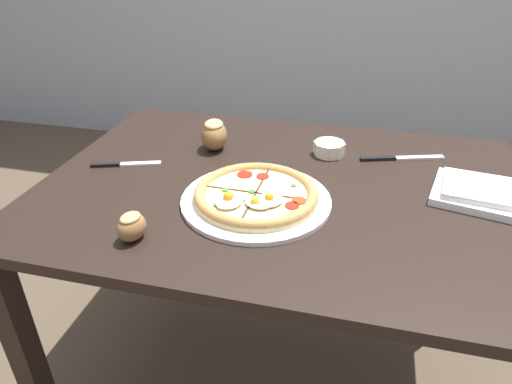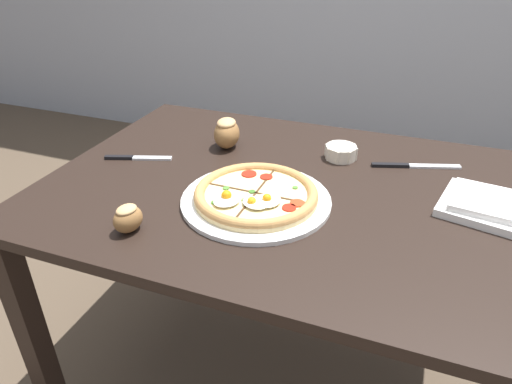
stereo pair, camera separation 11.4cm
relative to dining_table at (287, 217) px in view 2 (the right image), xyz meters
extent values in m
plane|color=brown|center=(0.00, 0.00, -0.66)|extent=(12.00, 12.00, 0.00)
cube|color=black|center=(0.00, 0.00, 0.09)|extent=(1.31, 0.93, 0.03)
cube|color=black|center=(-0.60, -0.41, -0.29)|extent=(0.06, 0.06, 0.73)
cube|color=black|center=(-0.60, 0.41, -0.29)|extent=(0.06, 0.06, 0.73)
cube|color=black|center=(0.60, 0.41, -0.29)|extent=(0.06, 0.06, 0.73)
cylinder|color=white|center=(-0.05, -0.11, 0.11)|extent=(0.38, 0.38, 0.01)
cylinder|color=#E5C684|center=(-0.05, -0.11, 0.12)|extent=(0.31, 0.31, 0.01)
cylinder|color=beige|center=(-0.05, -0.11, 0.13)|extent=(0.27, 0.27, 0.00)
torus|color=tan|center=(-0.05, -0.11, 0.13)|extent=(0.31, 0.31, 0.03)
cube|color=#472D19|center=(-0.05, -0.04, 0.13)|extent=(0.01, 0.13, 0.00)
cube|color=#472D19|center=(-0.12, -0.11, 0.13)|extent=(0.13, 0.01, 0.00)
cube|color=#472D19|center=(-0.05, -0.18, 0.13)|extent=(0.01, 0.13, 0.00)
cube|color=#472D19|center=(0.02, -0.11, 0.13)|extent=(0.13, 0.01, 0.00)
cylinder|color=red|center=(0.05, -0.15, 0.13)|extent=(0.03, 0.03, 0.00)
cylinder|color=red|center=(-0.10, -0.02, 0.13)|extent=(0.04, 0.04, 0.00)
cylinder|color=red|center=(-0.05, -0.02, 0.13)|extent=(0.03, 0.03, 0.00)
cylinder|color=red|center=(0.06, -0.12, 0.13)|extent=(0.04, 0.04, 0.00)
ellipsoid|color=white|center=(-0.03, -0.17, 0.13)|extent=(0.08, 0.08, 0.01)
sphere|color=#F4AD1E|center=(-0.04, -0.17, 0.14)|extent=(0.02, 0.02, 0.02)
ellipsoid|color=white|center=(-0.01, -0.15, 0.13)|extent=(0.09, 0.09, 0.01)
sphere|color=orange|center=(-0.01, -0.15, 0.14)|extent=(0.02, 0.02, 0.02)
ellipsoid|color=white|center=(-0.10, -0.18, 0.13)|extent=(0.08, 0.09, 0.01)
sphere|color=orange|center=(-0.10, -0.17, 0.14)|extent=(0.03, 0.03, 0.03)
cylinder|color=#477A2D|center=(-0.13, -0.12, 0.13)|extent=(0.02, 0.02, 0.00)
cylinder|color=#477A2D|center=(-0.06, -0.16, 0.13)|extent=(0.01, 0.01, 0.00)
cylinder|color=#386B23|center=(-0.13, -0.19, 0.13)|extent=(0.02, 0.02, 0.00)
cylinder|color=#477A2D|center=(0.04, -0.05, 0.13)|extent=(0.01, 0.01, 0.00)
cylinder|color=#386B23|center=(-0.06, -0.11, 0.13)|extent=(0.02, 0.02, 0.00)
cylinder|color=#477A2D|center=(-0.01, -0.15, 0.13)|extent=(0.01, 0.01, 0.00)
cylinder|color=silver|center=(0.10, 0.22, 0.12)|extent=(0.09, 0.09, 0.04)
cylinder|color=#AD1423|center=(0.10, 0.22, 0.13)|extent=(0.07, 0.07, 0.02)
cylinder|color=silver|center=(0.14, 0.22, 0.12)|extent=(0.01, 0.01, 0.04)
cylinder|color=silver|center=(0.13, 0.25, 0.12)|extent=(0.01, 0.01, 0.04)
cylinder|color=silver|center=(0.10, 0.26, 0.12)|extent=(0.01, 0.01, 0.04)
cylinder|color=silver|center=(0.07, 0.25, 0.12)|extent=(0.01, 0.01, 0.04)
cylinder|color=silver|center=(0.05, 0.22, 0.12)|extent=(0.01, 0.01, 0.04)
cylinder|color=silver|center=(0.07, 0.19, 0.12)|extent=(0.01, 0.01, 0.04)
cylinder|color=silver|center=(0.10, 0.17, 0.12)|extent=(0.01, 0.01, 0.04)
cylinder|color=silver|center=(0.13, 0.19, 0.12)|extent=(0.01, 0.01, 0.04)
cube|color=white|center=(0.50, 0.05, 0.11)|extent=(0.26, 0.24, 0.02)
cube|color=white|center=(0.50, 0.05, 0.13)|extent=(0.21, 0.18, 0.02)
ellipsoid|color=olive|center=(-0.25, 0.17, 0.14)|extent=(0.09, 0.12, 0.09)
ellipsoid|color=tan|center=(-0.25, 0.17, 0.18)|extent=(0.07, 0.08, 0.03)
ellipsoid|color=olive|center=(-0.28, -0.33, 0.13)|extent=(0.07, 0.08, 0.06)
ellipsoid|color=tan|center=(-0.28, -0.33, 0.16)|extent=(0.05, 0.06, 0.02)
cube|color=silver|center=(0.37, 0.25, 0.10)|extent=(0.15, 0.06, 0.01)
cube|color=black|center=(0.25, 0.21, 0.11)|extent=(0.11, 0.05, 0.01)
cube|color=silver|center=(-0.43, 0.01, 0.10)|extent=(0.12, 0.06, 0.01)
cube|color=black|center=(-0.53, -0.02, 0.11)|extent=(0.09, 0.04, 0.01)
camera|label=1|loc=(0.19, -1.07, 0.70)|focal=32.00mm
camera|label=2|loc=(0.30, -1.04, 0.70)|focal=32.00mm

